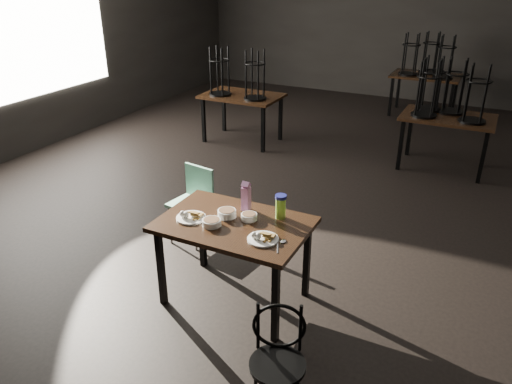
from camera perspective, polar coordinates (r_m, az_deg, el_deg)
The scene contains 15 objects.
room at distance 4.78m, azimuth 11.35°, elevation 20.64°, with size 12.00×12.04×3.22m.
main_table at distance 4.05m, azimuth -2.53°, elevation -4.45°, with size 1.20×0.80×0.75m.
plate_left at distance 4.08m, azimuth -7.48°, elevation -2.76°, with size 0.24×0.24×0.08m.
plate_right at distance 3.75m, azimuth 0.76°, elevation -5.23°, with size 0.24×0.24×0.08m.
bowl_near at distance 4.08m, azimuth -3.35°, elevation -2.43°, with size 0.15×0.15×0.06m.
bowl_far at distance 4.03m, azimuth -0.80°, elevation -2.82°, with size 0.13×0.13×0.05m.
bowl_big at distance 3.96m, azimuth -5.10°, elevation -3.46°, with size 0.15×0.15×0.05m.
juice_carton at distance 4.15m, azimuth -1.14°, elevation -0.57°, with size 0.06×0.06×0.26m.
water_bottle at distance 4.03m, azimuth 2.83°, elevation -1.64°, with size 0.11×0.11×0.20m.
spoon at distance 3.73m, azimuth 3.05°, elevation -5.75°, with size 0.06×0.21×0.01m.
bentwood_chair at distance 3.26m, azimuth 2.54°, elevation -17.87°, with size 0.40×0.39×0.75m.
school_chair at distance 5.10m, azimuth -7.14°, elevation -0.61°, with size 0.41×0.41×0.77m.
bg_table_left at distance 7.84m, azimuth -1.74°, elevation 11.00°, with size 1.20×0.80×1.48m.
bg_table_right at distance 7.23m, azimuth 20.97°, elevation 8.53°, with size 1.20×0.80×1.48m.
bg_table_far at distance 9.78m, azimuth 18.89°, elevation 12.72°, with size 1.20×0.80×1.48m.
Camera 1 is at (1.24, -4.58, 2.67)m, focal length 35.00 mm.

